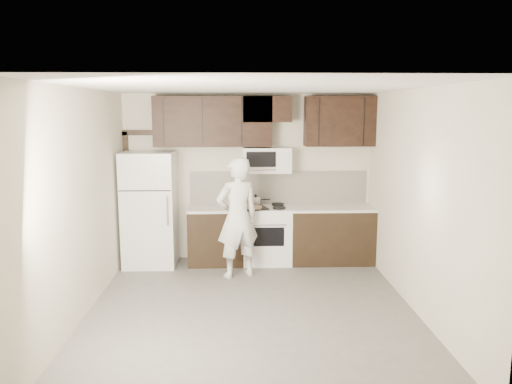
{
  "coord_description": "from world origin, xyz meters",
  "views": [
    {
      "loc": [
        -0.14,
        -5.85,
        2.45
      ],
      "look_at": [
        0.09,
        0.9,
        1.33
      ],
      "focal_mm": 35.0,
      "sensor_mm": 36.0,
      "label": 1
    }
  ],
  "objects_px": {
    "microwave": "(267,160)",
    "refrigerator": "(150,209)",
    "person": "(237,218)",
    "stove": "(267,234)"
  },
  "relations": [
    {
      "from": "stove",
      "to": "microwave",
      "type": "height_order",
      "value": "microwave"
    },
    {
      "from": "microwave",
      "to": "refrigerator",
      "type": "relative_size",
      "value": 0.42
    },
    {
      "from": "microwave",
      "to": "refrigerator",
      "type": "distance_m",
      "value": 2.0
    },
    {
      "from": "stove",
      "to": "microwave",
      "type": "relative_size",
      "value": 1.24
    },
    {
      "from": "stove",
      "to": "refrigerator",
      "type": "relative_size",
      "value": 0.52
    },
    {
      "from": "stove",
      "to": "person",
      "type": "height_order",
      "value": "person"
    },
    {
      "from": "stove",
      "to": "person",
      "type": "relative_size",
      "value": 0.53
    },
    {
      "from": "stove",
      "to": "refrigerator",
      "type": "xyz_separation_m",
      "value": [
        -1.85,
        -0.05,
        0.44
      ]
    },
    {
      "from": "microwave",
      "to": "person",
      "type": "bearing_deg",
      "value": -120.85
    },
    {
      "from": "refrigerator",
      "to": "person",
      "type": "relative_size",
      "value": 1.01
    }
  ]
}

